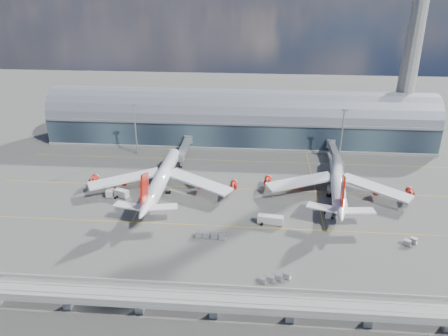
# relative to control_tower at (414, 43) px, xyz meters

# --- Properties ---
(ground) EXTENTS (500.00, 500.00, 0.00)m
(ground) POSITION_rel_control_tower_xyz_m (-85.00, -83.00, -51.64)
(ground) COLOR #474744
(ground) RESTS_ON ground
(taxi_lines) EXTENTS (200.00, 80.12, 0.01)m
(taxi_lines) POSITION_rel_control_tower_xyz_m (-85.00, -60.89, -51.63)
(taxi_lines) COLOR gold
(taxi_lines) RESTS_ON ground
(terminal) EXTENTS (200.00, 30.00, 28.00)m
(terminal) POSITION_rel_control_tower_xyz_m (-85.00, -5.01, -40.30)
(terminal) COLOR #212C38
(terminal) RESTS_ON ground
(control_tower) EXTENTS (19.00, 19.00, 103.00)m
(control_tower) POSITION_rel_control_tower_xyz_m (0.00, 0.00, 0.00)
(control_tower) COLOR gray
(control_tower) RESTS_ON ground
(guideway) EXTENTS (220.00, 8.50, 7.20)m
(guideway) POSITION_rel_control_tower_xyz_m (-85.00, -138.00, -46.34)
(guideway) COLOR gray
(guideway) RESTS_ON ground
(floodlight_mast_left) EXTENTS (3.00, 0.70, 25.70)m
(floodlight_mast_left) POSITION_rel_control_tower_xyz_m (-135.00, -28.00, -38.00)
(floodlight_mast_left) COLOR gray
(floodlight_mast_left) RESTS_ON ground
(floodlight_mast_right) EXTENTS (3.00, 0.70, 25.70)m
(floodlight_mast_right) POSITION_rel_control_tower_xyz_m (-35.00, -28.00, -38.00)
(floodlight_mast_right) COLOR gray
(floodlight_mast_right) RESTS_ON ground
(airliner_left) EXTENTS (62.68, 65.80, 20.10)m
(airliner_left) POSITION_rel_control_tower_xyz_m (-114.02, -67.84, -45.89)
(airliner_left) COLOR white
(airliner_left) RESTS_ON ground
(airliner_right) EXTENTS (60.26, 63.02, 19.99)m
(airliner_right) POSITION_rel_control_tower_xyz_m (-41.87, -65.13, -46.45)
(airliner_right) COLOR white
(airliner_right) RESTS_ON ground
(jet_bridge_left) EXTENTS (4.40, 28.00, 7.25)m
(jet_bridge_left) POSITION_rel_control_tower_xyz_m (-110.49, -29.88, -46.46)
(jet_bridge_left) COLOR gray
(jet_bridge_left) RESTS_ON ground
(jet_bridge_right) EXTENTS (4.40, 32.00, 7.25)m
(jet_bridge_right) POSITION_rel_control_tower_xyz_m (-38.18, -31.82, -46.46)
(jet_bridge_right) COLOR gray
(jet_bridge_right) RESTS_ON ground
(service_truck_0) EXTENTS (3.22, 7.93, 3.21)m
(service_truck_0) POSITION_rel_control_tower_xyz_m (-134.38, -71.93, -49.98)
(service_truck_0) COLOR beige
(service_truck_0) RESTS_ON ground
(service_truck_1) EXTENTS (6.30, 4.72, 3.32)m
(service_truck_1) POSITION_rel_control_tower_xyz_m (-129.18, -74.20, -49.96)
(service_truck_1) COLOR beige
(service_truck_1) RESTS_ON ground
(service_truck_2) EXTENTS (9.49, 3.97, 3.33)m
(service_truck_2) POSITION_rel_control_tower_xyz_m (-69.34, -90.06, -49.90)
(service_truck_2) COLOR beige
(service_truck_2) RESTS_ON ground
(service_truck_3) EXTENTS (3.30, 5.53, 2.51)m
(service_truck_3) POSITION_rel_control_tower_xyz_m (-47.37, -82.96, -50.36)
(service_truck_3) COLOR beige
(service_truck_3) RESTS_ON ground
(service_truck_4) EXTENTS (3.82, 5.57, 2.95)m
(service_truck_4) POSITION_rel_control_tower_xyz_m (-43.32, -63.83, -50.15)
(service_truck_4) COLOR beige
(service_truck_4) RESTS_ON ground
(service_truck_5) EXTENTS (4.50, 5.48, 2.52)m
(service_truck_5) POSITION_rel_control_tower_xyz_m (-100.72, -58.87, -50.35)
(service_truck_5) COLOR beige
(service_truck_5) RESTS_ON ground
(cargo_train_0) EXTENTS (10.22, 5.26, 1.72)m
(cargo_train_0) POSITION_rel_control_tower_xyz_m (-68.47, -121.98, -50.74)
(cargo_train_0) COLOR gray
(cargo_train_0) RESTS_ON ground
(cargo_train_1) EXTENTS (11.10, 2.74, 1.83)m
(cargo_train_1) POSITION_rel_control_tower_xyz_m (-90.14, -101.04, -50.68)
(cargo_train_1) COLOR gray
(cargo_train_1) RESTS_ON ground
(cargo_train_2) EXTENTS (5.68, 4.47, 1.90)m
(cargo_train_2) POSITION_rel_control_tower_xyz_m (-22.55, -99.23, -50.65)
(cargo_train_2) COLOR gray
(cargo_train_2) RESTS_ON ground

